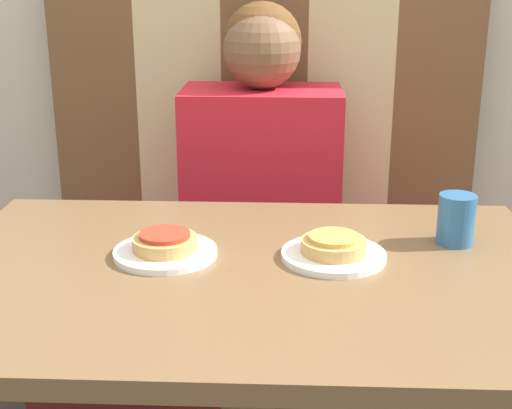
{
  "coord_description": "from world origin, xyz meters",
  "views": [
    {
      "loc": [
        0.06,
        -1.14,
        1.24
      ],
      "look_at": [
        0.0,
        0.33,
        0.75
      ],
      "focal_mm": 50.0,
      "sensor_mm": 36.0,
      "label": 1
    }
  ],
  "objects_px": {
    "plate_right": "(333,255)",
    "drinking_cup": "(456,219)",
    "pizza_left": "(165,242)",
    "pizza_right": "(334,245)",
    "plate_left": "(165,252)",
    "person": "(262,149)"
  },
  "relations": [
    {
      "from": "pizza_left",
      "to": "pizza_right",
      "type": "distance_m",
      "value": 0.3
    },
    {
      "from": "drinking_cup",
      "to": "pizza_left",
      "type": "bearing_deg",
      "value": -170.99
    },
    {
      "from": "plate_left",
      "to": "drinking_cup",
      "type": "bearing_deg",
      "value": 9.01
    },
    {
      "from": "pizza_left",
      "to": "pizza_right",
      "type": "relative_size",
      "value": 1.0
    },
    {
      "from": "pizza_left",
      "to": "pizza_right",
      "type": "height_order",
      "value": "same"
    },
    {
      "from": "pizza_left",
      "to": "plate_right",
      "type": "bearing_deg",
      "value": 0.0
    },
    {
      "from": "pizza_right",
      "to": "drinking_cup",
      "type": "bearing_deg",
      "value": 20.06
    },
    {
      "from": "plate_left",
      "to": "pizza_left",
      "type": "height_order",
      "value": "pizza_left"
    },
    {
      "from": "person",
      "to": "pizza_right",
      "type": "xyz_separation_m",
      "value": [
        0.15,
        -0.62,
        -0.02
      ]
    },
    {
      "from": "pizza_left",
      "to": "drinking_cup",
      "type": "bearing_deg",
      "value": 9.01
    },
    {
      "from": "plate_left",
      "to": "pizza_left",
      "type": "xyz_separation_m",
      "value": [
        0.0,
        0.0,
        0.02
      ]
    },
    {
      "from": "person",
      "to": "plate_left",
      "type": "distance_m",
      "value": 0.64
    },
    {
      "from": "plate_left",
      "to": "pizza_right",
      "type": "distance_m",
      "value": 0.3
    },
    {
      "from": "plate_left",
      "to": "plate_right",
      "type": "bearing_deg",
      "value": 0.0
    },
    {
      "from": "pizza_right",
      "to": "drinking_cup",
      "type": "distance_m",
      "value": 0.25
    },
    {
      "from": "plate_right",
      "to": "person",
      "type": "bearing_deg",
      "value": 103.71
    },
    {
      "from": "person",
      "to": "plate_right",
      "type": "height_order",
      "value": "person"
    },
    {
      "from": "person",
      "to": "pizza_left",
      "type": "relative_size",
      "value": 5.95
    },
    {
      "from": "plate_right",
      "to": "drinking_cup",
      "type": "height_order",
      "value": "drinking_cup"
    },
    {
      "from": "pizza_right",
      "to": "drinking_cup",
      "type": "height_order",
      "value": "drinking_cup"
    },
    {
      "from": "person",
      "to": "drinking_cup",
      "type": "xyz_separation_m",
      "value": [
        0.38,
        -0.54,
        0.0
      ]
    },
    {
      "from": "plate_left",
      "to": "pizza_right",
      "type": "xyz_separation_m",
      "value": [
        0.3,
        0.0,
        0.02
      ]
    }
  ]
}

